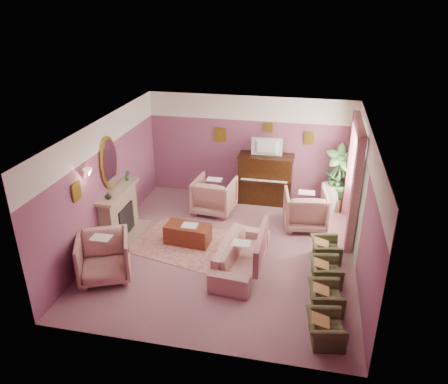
% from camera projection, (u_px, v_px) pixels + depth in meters
% --- Properties ---
extents(floor, '(5.50, 6.00, 0.01)m').
position_uv_depth(floor, '(227.00, 251.00, 9.66)').
color(floor, '#90626D').
rests_on(floor, ground).
extents(ceiling, '(5.50, 6.00, 0.01)m').
position_uv_depth(ceiling, '(227.00, 128.00, 8.49)').
color(ceiling, beige).
rests_on(ceiling, wall_back).
extents(wall_back, '(5.50, 0.02, 2.80)m').
position_uv_depth(wall_back, '(249.00, 148.00, 11.74)').
color(wall_back, '#704168').
rests_on(wall_back, floor).
extents(wall_front, '(5.50, 0.02, 2.80)m').
position_uv_depth(wall_front, '(186.00, 277.00, 6.41)').
color(wall_front, '#704168').
rests_on(wall_front, floor).
extents(wall_left, '(0.02, 6.00, 2.80)m').
position_uv_depth(wall_left, '(105.00, 182.00, 9.59)').
color(wall_left, '#704168').
rests_on(wall_left, floor).
extents(wall_right, '(0.02, 6.00, 2.80)m').
position_uv_depth(wall_right, '(364.00, 205.00, 8.56)').
color(wall_right, '#704168').
rests_on(wall_right, floor).
extents(picture_rail_band, '(5.50, 0.01, 0.65)m').
position_uv_depth(picture_rail_band, '(250.00, 108.00, 11.29)').
color(picture_rail_band, white).
rests_on(picture_rail_band, wall_back).
extents(stripe_panel, '(0.01, 3.00, 2.15)m').
position_uv_depth(stripe_panel, '(357.00, 193.00, 9.85)').
color(stripe_panel, '#B1BCA0').
rests_on(stripe_panel, wall_right).
extents(fireplace_surround, '(0.30, 1.40, 1.10)m').
position_uv_depth(fireplace_surround, '(119.00, 213.00, 10.10)').
color(fireplace_surround, tan).
rests_on(fireplace_surround, floor).
extents(fireplace_inset, '(0.18, 0.72, 0.68)m').
position_uv_depth(fireplace_inset, '(124.00, 220.00, 10.14)').
color(fireplace_inset, black).
rests_on(fireplace_inset, floor).
extents(fire_ember, '(0.06, 0.54, 0.10)m').
position_uv_depth(fire_ember, '(126.00, 226.00, 10.21)').
color(fire_ember, orange).
rests_on(fire_ember, floor).
extents(mantel_shelf, '(0.40, 1.55, 0.07)m').
position_uv_depth(mantel_shelf, '(118.00, 191.00, 9.85)').
color(mantel_shelf, tan).
rests_on(mantel_shelf, fireplace_surround).
extents(hearth, '(0.55, 1.50, 0.02)m').
position_uv_depth(hearth, '(129.00, 234.00, 10.28)').
color(hearth, tan).
rests_on(hearth, floor).
extents(mirror_frame, '(0.04, 0.72, 1.20)m').
position_uv_depth(mirror_frame, '(109.00, 162.00, 9.60)').
color(mirror_frame, '#AD9B29').
rests_on(mirror_frame, wall_left).
extents(mirror_glass, '(0.01, 0.60, 1.06)m').
position_uv_depth(mirror_glass, '(110.00, 163.00, 9.59)').
color(mirror_glass, silver).
rests_on(mirror_glass, wall_left).
extents(sconce_shade, '(0.20, 0.20, 0.16)m').
position_uv_depth(sconce_shade, '(88.00, 173.00, 8.57)').
color(sconce_shade, '#DFA684').
rests_on(sconce_shade, wall_left).
extents(piano, '(1.40, 0.60, 1.30)m').
position_uv_depth(piano, '(265.00, 179.00, 11.68)').
color(piano, black).
rests_on(piano, floor).
extents(piano_keyshelf, '(1.30, 0.12, 0.06)m').
position_uv_depth(piano_keyshelf, '(264.00, 182.00, 11.34)').
color(piano_keyshelf, black).
rests_on(piano_keyshelf, piano).
extents(piano_keys, '(1.20, 0.08, 0.02)m').
position_uv_depth(piano_keys, '(264.00, 181.00, 11.32)').
color(piano_keys, beige).
rests_on(piano_keys, piano).
extents(piano_top, '(1.45, 0.65, 0.04)m').
position_uv_depth(piano_top, '(266.00, 156.00, 11.40)').
color(piano_top, black).
rests_on(piano_top, piano).
extents(television, '(0.80, 0.12, 0.48)m').
position_uv_depth(television, '(267.00, 146.00, 11.24)').
color(television, black).
rests_on(television, piano).
extents(print_back_left, '(0.30, 0.03, 0.38)m').
position_uv_depth(print_back_left, '(220.00, 135.00, 11.73)').
color(print_back_left, '#AD9B29').
rests_on(print_back_left, wall_back).
extents(print_back_right, '(0.26, 0.03, 0.34)m').
position_uv_depth(print_back_right, '(309.00, 138.00, 11.26)').
color(print_back_right, '#AD9B29').
rests_on(print_back_right, wall_back).
extents(print_back_mid, '(0.22, 0.03, 0.26)m').
position_uv_depth(print_back_mid, '(269.00, 128.00, 11.37)').
color(print_back_mid, '#AD9B29').
rests_on(print_back_mid, wall_back).
extents(print_left_wall, '(0.03, 0.28, 0.36)m').
position_uv_depth(print_left_wall, '(77.00, 192.00, 8.39)').
color(print_left_wall, '#AD9B29').
rests_on(print_left_wall, wall_left).
extents(window_blind, '(0.03, 1.40, 1.80)m').
position_uv_depth(window_blind, '(358.00, 163.00, 9.82)').
color(window_blind, silver).
rests_on(window_blind, wall_right).
extents(curtain_left, '(0.16, 0.34, 2.60)m').
position_uv_depth(curtain_left, '(355.00, 196.00, 9.18)').
color(curtain_left, '#9C5561').
rests_on(curtain_left, floor).
extents(curtain_right, '(0.16, 0.34, 2.60)m').
position_uv_depth(curtain_right, '(350.00, 165.00, 10.82)').
color(curtain_right, '#9C5561').
rests_on(curtain_right, floor).
extents(pelmet, '(0.16, 2.20, 0.16)m').
position_uv_depth(pelmet, '(359.00, 126.00, 9.48)').
color(pelmet, '#9C5561').
rests_on(pelmet, wall_right).
extents(mantel_plant, '(0.16, 0.16, 0.28)m').
position_uv_depth(mantel_plant, '(127.00, 175.00, 10.27)').
color(mantel_plant, '#447D3F').
rests_on(mantel_plant, mantel_shelf).
extents(mantel_vase, '(0.16, 0.16, 0.16)m').
position_uv_depth(mantel_vase, '(108.00, 196.00, 9.36)').
color(mantel_vase, white).
rests_on(mantel_vase, mantel_shelf).
extents(area_rug, '(2.84, 2.31, 0.01)m').
position_uv_depth(area_rug, '(192.00, 244.00, 9.89)').
color(area_rug, '#B4736D').
rests_on(area_rug, floor).
extents(coffee_table, '(1.04, 0.59, 0.45)m').
position_uv_depth(coffee_table, '(188.00, 234.00, 9.88)').
color(coffee_table, '#5D2715').
rests_on(coffee_table, floor).
extents(table_paper, '(0.35, 0.28, 0.01)m').
position_uv_depth(table_paper, '(190.00, 225.00, 9.77)').
color(table_paper, silver).
rests_on(table_paper, coffee_table).
extents(sofa, '(0.69, 2.06, 0.83)m').
position_uv_depth(sofa, '(241.00, 250.00, 8.89)').
color(sofa, tan).
rests_on(sofa, floor).
extents(sofa_throw, '(0.10, 1.56, 0.57)m').
position_uv_depth(sofa_throw, '(261.00, 245.00, 8.74)').
color(sofa_throw, '#9C5561').
rests_on(sofa_throw, sofa).
extents(floral_armchair_left, '(0.98, 0.98, 1.02)m').
position_uv_depth(floral_armchair_left, '(214.00, 194.00, 11.18)').
color(floral_armchair_left, tan).
rests_on(floral_armchair_left, floor).
extents(floral_armchair_right, '(0.98, 0.98, 1.02)m').
position_uv_depth(floral_armchair_right, '(305.00, 208.00, 10.46)').
color(floral_armchair_right, tan).
rests_on(floral_armchair_right, floor).
extents(floral_armchair_front, '(0.98, 0.98, 1.02)m').
position_uv_depth(floral_armchair_front, '(103.00, 255.00, 8.57)').
color(floral_armchair_front, tan).
rests_on(floral_armchair_front, floor).
extents(olive_chair_a, '(0.48, 0.69, 0.59)m').
position_uv_depth(olive_chair_a, '(326.00, 326.00, 7.06)').
color(olive_chair_a, '#4A502D').
rests_on(olive_chair_a, floor).
extents(olive_chair_b, '(0.48, 0.69, 0.59)m').
position_uv_depth(olive_chair_b, '(326.00, 294.00, 7.79)').
color(olive_chair_b, '#4A502D').
rests_on(olive_chair_b, floor).
extents(olive_chair_c, '(0.48, 0.69, 0.59)m').
position_uv_depth(olive_chair_c, '(326.00, 269.00, 8.52)').
color(olive_chair_c, '#4A502D').
rests_on(olive_chair_c, floor).
extents(olive_chair_d, '(0.48, 0.69, 0.59)m').
position_uv_depth(olive_chair_d, '(326.00, 247.00, 9.25)').
color(olive_chair_d, '#4A502D').
rests_on(olive_chair_d, floor).
extents(side_table, '(0.52, 0.52, 0.70)m').
position_uv_depth(side_table, '(331.00, 197.00, 11.39)').
color(side_table, white).
rests_on(side_table, floor).
extents(side_plant_big, '(0.30, 0.30, 0.34)m').
position_uv_depth(side_plant_big, '(333.00, 178.00, 11.18)').
color(side_plant_big, '#447D3F').
rests_on(side_plant_big, side_table).
extents(side_plant_small, '(0.16, 0.16, 0.28)m').
position_uv_depth(side_plant_small, '(338.00, 181.00, 11.08)').
color(side_plant_small, '#447D3F').
rests_on(side_plant_small, side_table).
extents(palm_pot, '(0.34, 0.34, 0.34)m').
position_uv_depth(palm_pot, '(335.00, 204.00, 11.39)').
color(palm_pot, brown).
rests_on(palm_pot, floor).
extents(palm_plant, '(0.76, 0.76, 1.44)m').
position_uv_depth(palm_plant, '(339.00, 173.00, 11.02)').
color(palm_plant, '#447D3F').
rests_on(palm_plant, palm_pot).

